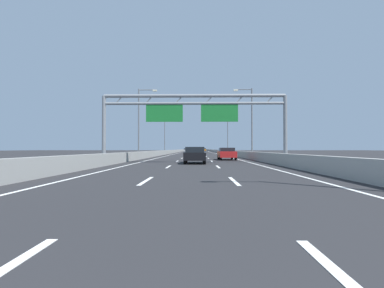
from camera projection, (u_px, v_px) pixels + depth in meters
The scene contains 50 objects.
ground_plane at pixel (197, 152), 99.07m from camera, with size 260.00×260.00×0.00m, color #262628.
lane_dash_left_1 at pixel (146, 181), 11.63m from camera, with size 0.16×3.00×0.01m, color white.
lane_dash_left_2 at pixel (168, 167), 20.62m from camera, with size 0.16×3.00×0.01m, color white.
lane_dash_left_3 at pixel (177, 161), 29.62m from camera, with size 0.16×3.00×0.01m, color white.
lane_dash_left_4 at pixel (182, 158), 38.62m from camera, with size 0.16×3.00×0.01m, color white.
lane_dash_left_5 at pixel (185, 156), 47.62m from camera, with size 0.16×3.00×0.01m, color white.
lane_dash_left_6 at pixel (187, 155), 56.61m from camera, with size 0.16×3.00×0.01m, color white.
lane_dash_left_7 at pixel (188, 154), 65.61m from camera, with size 0.16×3.00×0.01m, color white.
lane_dash_left_8 at pixel (189, 154), 74.61m from camera, with size 0.16×3.00×0.01m, color white.
lane_dash_left_9 at pixel (190, 153), 83.60m from camera, with size 0.16×3.00×0.01m, color white.
lane_dash_left_10 at pixel (191, 153), 92.60m from camera, with size 0.16×3.00×0.01m, color white.
lane_dash_left_11 at pixel (192, 152), 101.60m from camera, with size 0.16×3.00×0.01m, color white.
lane_dash_left_12 at pixel (192, 152), 110.60m from camera, with size 0.16×3.00×0.01m, color white.
lane_dash_left_13 at pixel (192, 152), 119.59m from camera, with size 0.16×3.00×0.01m, color white.
lane_dash_left_14 at pixel (193, 151), 128.59m from camera, with size 0.16×3.00×0.01m, color white.
lane_dash_left_15 at pixel (193, 151), 137.59m from camera, with size 0.16×3.00×0.01m, color white.
lane_dash_left_16 at pixel (193, 151), 146.58m from camera, with size 0.16×3.00×0.01m, color white.
lane_dash_left_17 at pixel (194, 151), 155.58m from camera, with size 0.16×3.00×0.01m, color white.
lane_dash_right_1 at pixel (234, 181), 11.56m from camera, with size 0.16×3.00×0.01m, color white.
lane_dash_right_2 at pixel (218, 167), 20.56m from camera, with size 0.16×3.00×0.01m, color white.
lane_dash_right_3 at pixel (212, 161), 29.55m from camera, with size 0.16×3.00×0.01m, color white.
lane_dash_right_4 at pixel (208, 158), 38.55m from camera, with size 0.16×3.00×0.01m, color white.
lane_dash_right_5 at pixel (206, 156), 47.55m from camera, with size 0.16×3.00×0.01m, color white.
lane_dash_right_6 at pixel (205, 155), 56.54m from camera, with size 0.16×3.00×0.01m, color white.
lane_dash_right_7 at pixel (204, 154), 65.54m from camera, with size 0.16×3.00×0.01m, color white.
lane_dash_right_8 at pixel (203, 154), 74.54m from camera, with size 0.16×3.00×0.01m, color white.
lane_dash_right_9 at pixel (202, 153), 83.54m from camera, with size 0.16×3.00×0.01m, color white.
lane_dash_right_10 at pixel (202, 153), 92.53m from camera, with size 0.16×3.00×0.01m, color white.
lane_dash_right_11 at pixel (202, 152), 101.53m from camera, with size 0.16×3.00×0.01m, color white.
lane_dash_right_12 at pixel (201, 152), 110.53m from camera, with size 0.16×3.00×0.01m, color white.
lane_dash_right_13 at pixel (201, 152), 119.52m from camera, with size 0.16×3.00×0.01m, color white.
lane_dash_right_14 at pixel (201, 151), 128.52m from camera, with size 0.16×3.00×0.01m, color white.
lane_dash_right_15 at pixel (201, 151), 137.52m from camera, with size 0.16×3.00×0.01m, color white.
lane_dash_right_16 at pixel (200, 151), 146.52m from camera, with size 0.16×3.00×0.01m, color white.
lane_dash_right_17 at pixel (200, 151), 155.51m from camera, with size 0.16×3.00×0.01m, color white.
edge_line_left at pixel (179, 153), 87.17m from camera, with size 0.16×176.00×0.01m, color white.
edge_line_right at pixel (214, 153), 86.97m from camera, with size 0.16×176.00×0.01m, color white.
barrier_left at pixel (179, 151), 109.20m from camera, with size 0.45×220.00×0.95m.
barrier_right at pixel (215, 151), 108.94m from camera, with size 0.45×220.00×0.95m.
sign_gantry at pixel (194, 111), 26.17m from camera, with size 17.09×0.36×6.36m.
streetlamp_left_mid at pixel (140, 119), 38.70m from camera, with size 2.58×0.28×9.50m.
streetlamp_right_mid at pixel (250, 119), 38.41m from camera, with size 2.58×0.28×9.50m.
streetlamp_left_far at pixel (166, 132), 69.45m from camera, with size 2.58×0.28×9.50m.
streetlamp_right_far at pixel (227, 132), 69.17m from camera, with size 2.58×0.28×9.50m.
yellow_car at pixel (196, 153), 41.63m from camera, with size 1.88×4.35×1.43m.
silver_car at pixel (186, 150), 99.40m from camera, with size 1.79×4.34×1.39m.
black_car at pixel (195, 155), 25.33m from camera, with size 1.88×4.13×1.48m.
red_car at pixel (227, 153), 33.41m from camera, with size 1.90×4.52×1.43m.
blue_car at pixel (197, 151), 81.35m from camera, with size 1.86×4.27×1.36m.
orange_car at pixel (204, 150), 136.80m from camera, with size 1.80×4.13×1.50m.
Camera 1 is at (0.31, 0.89, 1.33)m, focal length 26.58 mm.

